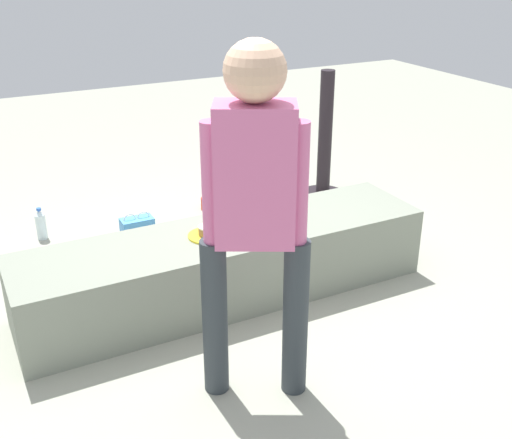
{
  "coord_description": "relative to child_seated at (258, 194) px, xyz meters",
  "views": [
    {
      "loc": [
        -1.33,
        -2.96,
        1.95
      ],
      "look_at": [
        -0.02,
        -0.42,
        0.67
      ],
      "focal_mm": 44.08,
      "sensor_mm": 36.0,
      "label": 1
    }
  ],
  "objects": [
    {
      "name": "gift_bag",
      "position": [
        -0.52,
        0.69,
        -0.48
      ],
      "size": [
        0.21,
        0.12,
        0.35
      ],
      "color": "#4C99E0",
      "rests_on": "ground_plane"
    },
    {
      "name": "cake_plate",
      "position": [
        -0.31,
        0.03,
        -0.19
      ],
      "size": [
        0.22,
        0.22,
        0.07
      ],
      "color": "yellow",
      "rests_on": "concrete_ledge"
    },
    {
      "name": "ground_plane",
      "position": [
        -0.19,
        0.04,
        -0.63
      ],
      "size": [
        12.0,
        12.0,
        0.0
      ],
      "primitive_type": "plane",
      "color": "#9C9E8D"
    },
    {
      "name": "concrete_ledge",
      "position": [
        -0.19,
        0.04,
        -0.42
      ],
      "size": [
        2.41,
        0.58,
        0.42
      ],
      "primitive_type": "cube",
      "color": "gray",
      "rests_on": "ground_plane"
    },
    {
      "name": "party_cup_red",
      "position": [
        0.21,
        1.3,
        -0.59
      ],
      "size": [
        0.09,
        0.09,
        0.1
      ],
      "primitive_type": "cylinder",
      "color": "red",
      "rests_on": "ground_plane"
    },
    {
      "name": "child_seated",
      "position": [
        0.0,
        0.0,
        0.0
      ],
      "size": [
        0.28,
        0.32,
        0.48
      ],
      "color": "navy",
      "rests_on": "concrete_ledge"
    },
    {
      "name": "railing_post",
      "position": [
        1.17,
        1.1,
        -0.25
      ],
      "size": [
        0.36,
        0.36,
        1.04
      ],
      "color": "black",
      "rests_on": "ground_plane"
    },
    {
      "name": "handbag_black_leather",
      "position": [
        0.59,
        1.4,
        -0.53
      ],
      "size": [
        0.32,
        0.1,
        0.3
      ],
      "color": "black",
      "rests_on": "ground_plane"
    },
    {
      "name": "adult_standing",
      "position": [
        -0.43,
        -0.79,
        0.34
      ],
      "size": [
        0.44,
        0.33,
        1.62
      ],
      "color": "#2F363B",
      "rests_on": "ground_plane"
    },
    {
      "name": "water_bottle_near_gift",
      "position": [
        -1.03,
        1.35,
        -0.53
      ],
      "size": [
        0.07,
        0.07,
        0.24
      ],
      "color": "silver",
      "rests_on": "ground_plane"
    },
    {
      "name": "cake_box_white",
      "position": [
        0.24,
        0.6,
        -0.58
      ],
      "size": [
        0.34,
        0.38,
        0.11
      ],
      "primitive_type": "cube",
      "rotation": [
        0.0,
        0.0,
        0.18
      ],
      "color": "white",
      "rests_on": "ground_plane"
    }
  ]
}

